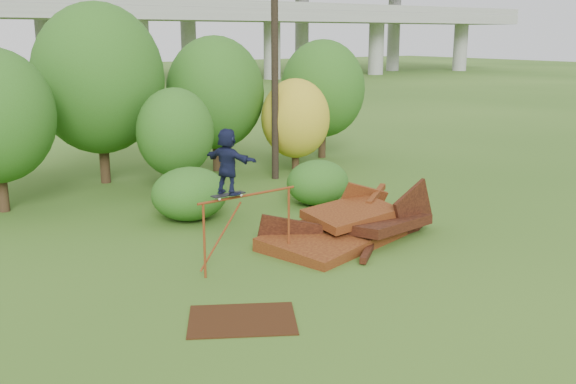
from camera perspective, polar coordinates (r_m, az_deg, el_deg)
ground at (r=16.61m, az=6.20°, el=-6.37°), size 240.00×240.00×0.00m
scrap_pile at (r=18.37m, az=5.39°, el=-3.25°), size 5.80×3.65×1.89m
grind_rail at (r=15.97m, az=-3.55°, el=-2.00°), size 2.87×0.27×1.89m
skateboard at (r=15.51m, az=-5.34°, el=-0.23°), size 0.88×0.30×0.09m
skater at (r=15.33m, az=-5.40°, el=2.73°), size 0.97×1.55×1.60m
flat_plate at (r=13.45m, az=-4.09°, el=-11.26°), size 2.68×2.43×0.03m
tree_1 at (r=25.86m, az=-16.46°, el=9.62°), size 4.99×4.99×6.94m
tree_2 at (r=23.34m, az=-10.00°, el=5.23°), size 2.77×2.77×3.91m
tree_3 at (r=27.35m, az=-6.49°, el=8.74°), size 4.10×4.10×5.69m
tree_4 at (r=26.87m, az=0.68°, el=6.55°), size 2.87×2.87×3.97m
tree_5 at (r=30.29m, az=3.11°, el=9.15°), size 3.93×3.93×5.52m
shrub_left at (r=20.39m, az=-8.74°, el=-0.15°), size 2.43×2.24×1.68m
shrub_right at (r=22.00m, az=2.66°, el=0.85°), size 2.19×2.01×1.55m
utility_pole at (r=25.55m, az=-1.18°, el=11.13°), size 1.40×0.28×8.87m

